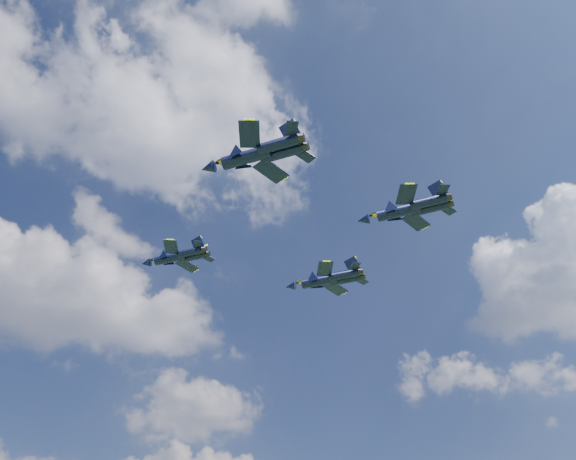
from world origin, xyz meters
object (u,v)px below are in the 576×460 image
(jet_left, at_px, (243,158))
(jet_right, at_px, (317,281))
(jet_lead, at_px, (168,258))
(jet_slot, at_px, (395,212))

(jet_left, relative_size, jet_right, 1.05)
(jet_lead, distance_m, jet_left, 29.62)
(jet_lead, relative_size, jet_left, 0.81)
(jet_left, xyz_separation_m, jet_slot, (27.99, 5.46, 0.62))
(jet_right, relative_size, jet_slot, 1.01)
(jet_lead, xyz_separation_m, jet_right, (29.36, 0.10, 0.66))
(jet_lead, distance_m, jet_right, 29.37)
(jet_lead, bearing_deg, jet_right, -53.49)
(jet_lead, bearing_deg, jet_left, -129.86)
(jet_slot, bearing_deg, jet_left, 140.56)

